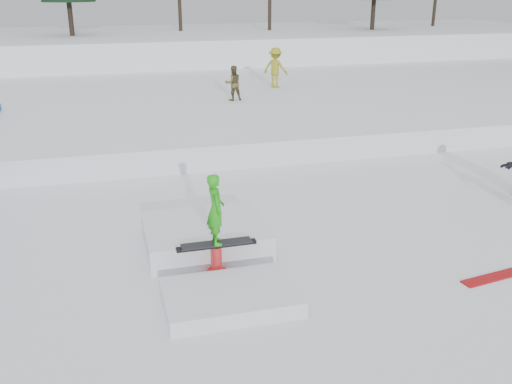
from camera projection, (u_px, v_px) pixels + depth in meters
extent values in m
plane|color=white|center=(258.00, 281.00, 11.19)|extent=(120.00, 120.00, 0.00)
cube|color=white|center=(138.00, 51.00, 37.92)|extent=(60.00, 14.00, 2.40)
cube|color=white|center=(163.00, 104.00, 25.53)|extent=(50.00, 18.00, 0.80)
cylinder|color=black|center=(1.00, 117.00, 22.24)|extent=(0.05, 0.05, 1.10)
cylinder|color=black|center=(71.00, 19.00, 34.81)|extent=(0.30, 0.30, 2.00)
cylinder|color=black|center=(373.00, 15.00, 39.32)|extent=(0.30, 0.30, 2.00)
imported|color=#4E4823|center=(233.00, 83.00, 23.93)|extent=(0.75, 0.60, 1.45)
imported|color=olive|center=(276.00, 68.00, 26.80)|extent=(1.36, 1.30, 1.85)
cube|color=#9B0E10|center=(492.00, 277.00, 11.28)|extent=(1.43, 0.48, 0.03)
cube|color=white|center=(205.00, 236.00, 12.54)|extent=(2.60, 2.20, 0.54)
cube|color=white|center=(231.00, 297.00, 10.32)|extent=(2.40, 1.60, 0.30)
cylinder|color=#F83A39|center=(217.00, 272.00, 11.45)|extent=(0.44, 0.44, 0.06)
cylinder|color=#F83A39|center=(217.00, 260.00, 11.35)|extent=(0.20, 0.20, 0.60)
cube|color=black|center=(217.00, 245.00, 11.24)|extent=(1.60, 0.16, 0.06)
cube|color=black|center=(217.00, 243.00, 11.22)|extent=(1.40, 0.28, 0.03)
imported|color=green|center=(216.00, 209.00, 10.97)|extent=(0.34, 0.52, 1.42)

